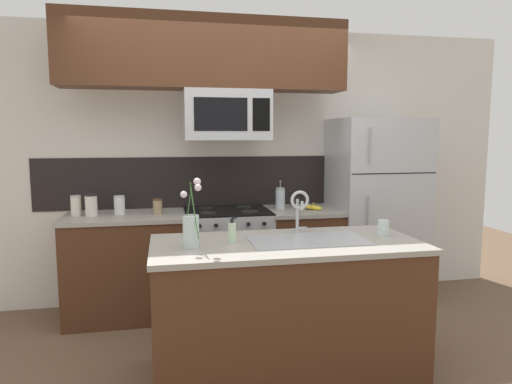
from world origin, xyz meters
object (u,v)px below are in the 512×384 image
(storage_jar_squat, at_px, (158,206))
(storage_jar_tall, at_px, (76,206))
(microwave, at_px, (227,115))
(flower_vase, at_px, (191,230))
(refrigerator, at_px, (375,210))
(banana_bunch, at_px, (313,207))
(storage_jar_medium, at_px, (91,205))
(drinking_glass, at_px, (383,228))
(storage_jar_short, at_px, (119,205))
(sink_faucet, at_px, (299,206))
(dish_soap_bottle, at_px, (232,232))
(french_press, at_px, (280,198))
(stove_range, at_px, (227,260))

(storage_jar_squat, bearing_deg, storage_jar_tall, 175.31)
(microwave, bearing_deg, flower_vase, -107.28)
(refrigerator, xyz_separation_m, banana_bunch, (-0.66, -0.08, 0.06))
(storage_jar_medium, xyz_separation_m, banana_bunch, (1.96, -0.05, -0.07))
(storage_jar_medium, height_order, banana_bunch, storage_jar_medium)
(storage_jar_squat, distance_m, flower_vase, 1.29)
(drinking_glass, distance_m, flower_vase, 1.31)
(storage_jar_medium, bearing_deg, storage_jar_short, 12.39)
(refrigerator, bearing_deg, storage_jar_tall, 179.59)
(storage_jar_medium, height_order, sink_faucet, sink_faucet)
(sink_faucet, bearing_deg, storage_jar_squat, 133.60)
(refrigerator, relative_size, dish_soap_bottle, 10.60)
(banana_bunch, bearing_deg, storage_jar_squat, 178.23)
(dish_soap_bottle, bearing_deg, french_press, 63.15)
(microwave, xyz_separation_m, french_press, (0.51, 0.08, -0.76))
(banana_bunch, height_order, sink_faucet, sink_faucet)
(storage_jar_short, bearing_deg, sink_faucet, -39.68)
(microwave, xyz_separation_m, refrigerator, (1.45, 0.04, -0.89))
(stove_range, height_order, dish_soap_bottle, dish_soap_bottle)
(stove_range, relative_size, banana_bunch, 4.88)
(storage_jar_short, bearing_deg, storage_jar_medium, -167.61)
(storage_jar_tall, xyz_separation_m, storage_jar_medium, (0.13, -0.05, 0.01))
(storage_jar_short, bearing_deg, refrigerator, -0.46)
(storage_jar_tall, relative_size, dish_soap_bottle, 1.05)
(storage_jar_short, distance_m, storage_jar_squat, 0.33)
(storage_jar_short, distance_m, banana_bunch, 1.74)
(storage_jar_medium, distance_m, storage_jar_short, 0.23)
(stove_range, relative_size, dish_soap_bottle, 5.64)
(refrigerator, distance_m, storage_jar_short, 2.39)
(stove_range, height_order, french_press, french_press)
(microwave, distance_m, drinking_glass, 1.70)
(storage_jar_medium, distance_m, dish_soap_bottle, 1.58)
(stove_range, height_order, refrigerator, refrigerator)
(stove_range, xyz_separation_m, banana_bunch, (0.80, -0.06, 0.47))
(refrigerator, relative_size, sink_faucet, 5.72)
(storage_jar_squat, bearing_deg, refrigerator, 1.01)
(storage_jar_medium, distance_m, french_press, 1.68)
(microwave, distance_m, storage_jar_medium, 1.39)
(microwave, xyz_separation_m, storage_jar_tall, (-1.30, 0.06, -0.77))
(storage_jar_medium, height_order, storage_jar_short, storage_jar_medium)
(storage_jar_tall, height_order, banana_bunch, storage_jar_tall)
(banana_bunch, distance_m, dish_soap_bottle, 1.48)
(storage_jar_squat, bearing_deg, sink_faucet, -46.40)
(french_press, xyz_separation_m, dish_soap_bottle, (-0.64, -1.27, -0.03))
(storage_jar_medium, xyz_separation_m, dish_soap_bottle, (1.03, -1.20, -0.03))
(storage_jar_medium, relative_size, french_press, 0.72)
(sink_faucet, distance_m, drinking_glass, 0.59)
(microwave, distance_m, storage_jar_short, 1.22)
(dish_soap_bottle, xyz_separation_m, drinking_glass, (1.04, -0.00, -0.01))
(stove_range, xyz_separation_m, storage_jar_tall, (-1.30, 0.04, 0.53))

